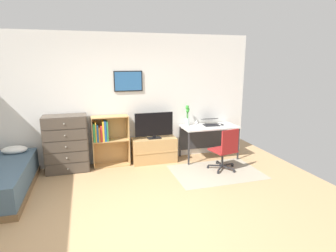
{
  "coord_description": "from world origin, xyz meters",
  "views": [
    {
      "loc": [
        -0.52,
        -3.44,
        2.14
      ],
      "look_at": [
        0.95,
        1.5,
        0.94
      ],
      "focal_mm": 29.93,
      "sensor_mm": 36.0,
      "label": 1
    }
  ],
  "objects_px": {
    "tv_stand": "(154,150)",
    "bamboo_vase": "(187,115)",
    "dresser": "(67,144)",
    "office_chair": "(226,149)",
    "television": "(154,126)",
    "computer_mouse": "(222,124)",
    "wine_glass": "(197,122)",
    "bookshelf": "(107,137)",
    "desk": "(208,131)",
    "laptop": "(211,122)"
  },
  "relations": [
    {
      "from": "bookshelf",
      "to": "tv_stand",
      "type": "xyz_separation_m",
      "value": [
        0.98,
        -0.05,
        -0.35
      ]
    },
    {
      "from": "wine_glass",
      "to": "tv_stand",
      "type": "bearing_deg",
      "value": 167.35
    },
    {
      "from": "dresser",
      "to": "desk",
      "type": "distance_m",
      "value": 2.99
    },
    {
      "from": "dresser",
      "to": "bamboo_vase",
      "type": "xyz_separation_m",
      "value": [
        2.55,
        0.1,
        0.41
      ]
    },
    {
      "from": "computer_mouse",
      "to": "bamboo_vase",
      "type": "height_order",
      "value": "bamboo_vase"
    },
    {
      "from": "office_chair",
      "to": "laptop",
      "type": "height_order",
      "value": "laptop"
    },
    {
      "from": "office_chair",
      "to": "wine_glass",
      "type": "height_order",
      "value": "wine_glass"
    },
    {
      "from": "office_chair",
      "to": "computer_mouse",
      "type": "distance_m",
      "value": 0.89
    },
    {
      "from": "laptop",
      "to": "wine_glass",
      "type": "height_order",
      "value": "wine_glass"
    },
    {
      "from": "bookshelf",
      "to": "desk",
      "type": "distance_m",
      "value": 2.21
    },
    {
      "from": "tv_stand",
      "to": "office_chair",
      "type": "height_order",
      "value": "office_chair"
    },
    {
      "from": "television",
      "to": "computer_mouse",
      "type": "distance_m",
      "value": 1.55
    },
    {
      "from": "desk",
      "to": "computer_mouse",
      "type": "xyz_separation_m",
      "value": [
        0.31,
        -0.08,
        0.15
      ]
    },
    {
      "from": "tv_stand",
      "to": "bookshelf",
      "type": "bearing_deg",
      "value": 176.84
    },
    {
      "from": "wine_glass",
      "to": "dresser",
      "type": "bearing_deg",
      "value": 176.02
    },
    {
      "from": "television",
      "to": "office_chair",
      "type": "bearing_deg",
      "value": -34.96
    },
    {
      "from": "computer_mouse",
      "to": "wine_glass",
      "type": "relative_size",
      "value": 0.58
    },
    {
      "from": "computer_mouse",
      "to": "bookshelf",
      "type": "bearing_deg",
      "value": 176.24
    },
    {
      "from": "tv_stand",
      "to": "desk",
      "type": "relative_size",
      "value": 0.77
    },
    {
      "from": "bookshelf",
      "to": "television",
      "type": "distance_m",
      "value": 1.0
    },
    {
      "from": "television",
      "to": "wine_glass",
      "type": "relative_size",
      "value": 4.53
    },
    {
      "from": "bookshelf",
      "to": "desk",
      "type": "height_order",
      "value": "bookshelf"
    },
    {
      "from": "tv_stand",
      "to": "bamboo_vase",
      "type": "relative_size",
      "value": 2.07
    },
    {
      "from": "office_chair",
      "to": "computer_mouse",
      "type": "xyz_separation_m",
      "value": [
        0.3,
        0.78,
        0.3
      ]
    },
    {
      "from": "desk",
      "to": "bookshelf",
      "type": "bearing_deg",
      "value": 177.83
    },
    {
      "from": "computer_mouse",
      "to": "dresser",
      "type": "bearing_deg",
      "value": 178.32
    },
    {
      "from": "dresser",
      "to": "office_chair",
      "type": "xyz_separation_m",
      "value": [
        3.0,
        -0.87,
        -0.1
      ]
    },
    {
      "from": "tv_stand",
      "to": "television",
      "type": "bearing_deg",
      "value": -90.0
    },
    {
      "from": "desk",
      "to": "office_chair",
      "type": "xyz_separation_m",
      "value": [
        0.01,
        -0.86,
        -0.15
      ]
    },
    {
      "from": "television",
      "to": "desk",
      "type": "bearing_deg",
      "value": -0.34
    },
    {
      "from": "laptop",
      "to": "wine_glass",
      "type": "distance_m",
      "value": 0.47
    },
    {
      "from": "dresser",
      "to": "laptop",
      "type": "distance_m",
      "value": 3.08
    },
    {
      "from": "bookshelf",
      "to": "bamboo_vase",
      "type": "distance_m",
      "value": 1.8
    },
    {
      "from": "bookshelf",
      "to": "television",
      "type": "bearing_deg",
      "value": -4.46
    },
    {
      "from": "television",
      "to": "office_chair",
      "type": "relative_size",
      "value": 0.95
    },
    {
      "from": "office_chair",
      "to": "tv_stand",
      "type": "bearing_deg",
      "value": 132.13
    },
    {
      "from": "television",
      "to": "bookshelf",
      "type": "bearing_deg",
      "value": 175.54
    },
    {
      "from": "tv_stand",
      "to": "office_chair",
      "type": "xyz_separation_m",
      "value": [
        1.24,
        -0.89,
        0.19
      ]
    },
    {
      "from": "computer_mouse",
      "to": "bamboo_vase",
      "type": "bearing_deg",
      "value": 165.66
    },
    {
      "from": "tv_stand",
      "to": "computer_mouse",
      "type": "height_order",
      "value": "computer_mouse"
    },
    {
      "from": "desk",
      "to": "wine_glass",
      "type": "distance_m",
      "value": 0.47
    },
    {
      "from": "bookshelf",
      "to": "office_chair",
      "type": "relative_size",
      "value": 1.22
    },
    {
      "from": "dresser",
      "to": "office_chair",
      "type": "relative_size",
      "value": 1.31
    },
    {
      "from": "tv_stand",
      "to": "laptop",
      "type": "distance_m",
      "value": 1.41
    },
    {
      "from": "tv_stand",
      "to": "dresser",
      "type": "bearing_deg",
      "value": -179.51
    },
    {
      "from": "desk",
      "to": "computer_mouse",
      "type": "bearing_deg",
      "value": -14.79
    },
    {
      "from": "desk",
      "to": "computer_mouse",
      "type": "relative_size",
      "value": 11.75
    },
    {
      "from": "dresser",
      "to": "bookshelf",
      "type": "distance_m",
      "value": 0.79
    },
    {
      "from": "television",
      "to": "bamboo_vase",
      "type": "relative_size",
      "value": 1.8
    },
    {
      "from": "bookshelf",
      "to": "desk",
      "type": "xyz_separation_m",
      "value": [
        2.21,
        -0.08,
        -0.0
      ]
    }
  ]
}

